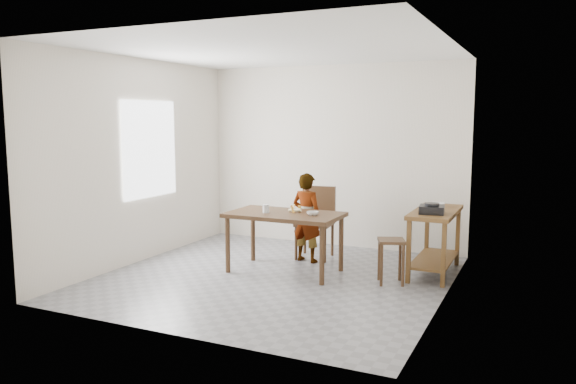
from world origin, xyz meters
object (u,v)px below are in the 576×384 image
at_px(dining_table, 285,242).
at_px(prep_counter, 435,242).
at_px(dining_chair, 315,223).
at_px(stool, 391,261).
at_px(child, 307,218).

height_order(dining_table, prep_counter, prep_counter).
bearing_deg(dining_chair, dining_table, -100.99).
bearing_deg(prep_counter, dining_table, -157.85).
distance_m(dining_table, dining_chair, 0.83).
bearing_deg(stool, dining_table, -177.13).
xyz_separation_m(prep_counter, child, (-1.67, -0.11, 0.20)).
distance_m(dining_table, stool, 1.34).
relative_size(prep_counter, child, 1.00).
relative_size(dining_table, prep_counter, 1.17).
xyz_separation_m(dining_table, stool, (1.34, 0.07, -0.11)).
height_order(dining_table, stool, dining_table).
height_order(dining_table, child, child).
bearing_deg(dining_table, child, 85.15).
bearing_deg(dining_chair, stool, -36.48).
bearing_deg(dining_chair, prep_counter, -9.90).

